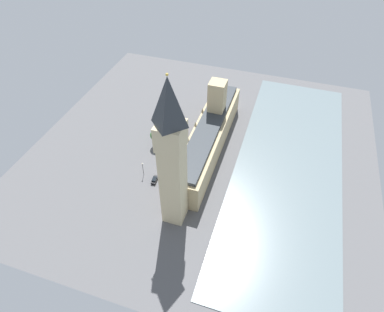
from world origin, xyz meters
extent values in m
plane|color=#565659|center=(0.00, 0.00, 0.00)|extent=(150.48, 150.48, 0.00)
cube|color=slate|center=(-38.23, 0.00, 0.12)|extent=(44.03, 135.44, 0.25)
cube|color=tan|center=(-2.00, 0.00, 6.07)|extent=(12.61, 70.11, 12.15)
cube|color=tan|center=(-2.00, -12.62, 13.86)|extent=(7.13, 7.13, 27.71)
cube|color=#2D3338|center=(-2.00, 0.00, 12.95)|extent=(9.58, 67.30, 1.60)
cone|color=tan|center=(3.90, -31.55, 13.59)|extent=(1.20, 1.20, 2.88)
cone|color=tan|center=(3.90, -21.03, 13.18)|extent=(1.20, 1.20, 2.07)
cone|color=tan|center=(3.90, -10.52, 13.32)|extent=(1.20, 1.20, 2.34)
cone|color=tan|center=(3.90, 0.00, 13.24)|extent=(1.20, 1.20, 2.18)
cone|color=tan|center=(3.90, 10.52, 13.40)|extent=(1.20, 1.20, 2.51)
cone|color=tan|center=(3.90, 21.03, 13.27)|extent=(1.20, 1.20, 2.24)
cone|color=tan|center=(3.90, 31.55, 13.62)|extent=(1.20, 1.20, 2.94)
cube|color=#CCBA8E|center=(-0.74, 39.21, 17.32)|extent=(7.44, 7.44, 34.64)
cube|color=#CCBA8E|center=(-0.74, 39.21, 39.02)|extent=(8.19, 8.19, 8.76)
cylinder|color=silver|center=(3.50, 39.21, 39.02)|extent=(0.25, 5.66, 5.66)
torus|color=black|center=(3.50, 39.21, 39.02)|extent=(0.24, 5.90, 5.90)
cylinder|color=silver|center=(-0.74, 34.97, 39.02)|extent=(5.66, 0.25, 5.66)
torus|color=black|center=(-0.74, 34.97, 39.02)|extent=(5.90, 0.24, 5.90)
pyramid|color=#2D3338|center=(-0.74, 39.21, 51.02)|extent=(8.19, 8.19, 15.26)
sphere|color=gold|center=(-0.74, 39.21, 59.05)|extent=(0.80, 0.80, 0.80)
cube|color=red|center=(12.23, -3.66, 2.65)|extent=(3.33, 10.67, 4.20)
cube|color=black|center=(12.23, -3.66, 2.73)|extent=(3.35, 10.27, 0.70)
cylinder|color=black|center=(13.67, -7.24, 0.55)|extent=(0.44, 1.12, 1.10)
cylinder|color=black|center=(11.37, -7.42, 0.55)|extent=(0.44, 1.12, 1.10)
cylinder|color=black|center=(13.08, 0.09, 0.55)|extent=(0.44, 1.12, 1.10)
cylinder|color=black|center=(10.79, -0.09, 0.55)|extent=(0.44, 1.12, 1.10)
cube|color=#19472D|center=(10.34, 4.96, 0.72)|extent=(1.93, 4.42, 0.75)
cube|color=black|center=(10.34, 5.18, 1.42)|extent=(1.60, 2.49, 0.65)
cylinder|color=black|center=(11.21, 3.56, 0.34)|extent=(0.26, 0.68, 0.68)
cylinder|color=black|center=(9.52, 3.54, 0.34)|extent=(0.26, 0.68, 0.68)
cylinder|color=black|center=(11.17, 6.38, 0.34)|extent=(0.26, 0.68, 0.68)
cylinder|color=black|center=(9.47, 6.35, 0.34)|extent=(0.26, 0.68, 0.68)
cube|color=black|center=(13.35, 25.44, 0.72)|extent=(2.23, 4.83, 0.75)
cube|color=black|center=(13.33, 25.67, 1.42)|extent=(1.78, 2.74, 0.65)
cylinder|color=black|center=(14.32, 24.00, 0.34)|extent=(0.30, 0.70, 0.68)
cylinder|color=black|center=(12.60, 23.87, 0.34)|extent=(0.30, 0.70, 0.68)
cylinder|color=black|center=(14.09, 27.00, 0.34)|extent=(0.30, 0.70, 0.68)
cylinder|color=black|center=(12.37, 26.87, 0.34)|extent=(0.30, 0.70, 0.68)
cylinder|color=black|center=(6.83, -29.50, 0.69)|extent=(0.55, 0.55, 1.38)
sphere|color=tan|center=(6.83, -29.50, 1.52)|extent=(0.27, 0.27, 0.27)
cube|color=black|center=(6.77, -29.22, 0.76)|extent=(0.33, 0.16, 0.25)
cylinder|color=brown|center=(20.82, 4.42, 1.92)|extent=(0.56, 0.56, 3.85)
ellipsoid|color=#2D6628|center=(20.82, 4.42, 6.03)|extent=(5.83, 5.83, 4.95)
cylinder|color=brown|center=(18.70, -11.48, 2.67)|extent=(0.56, 0.56, 5.33)
ellipsoid|color=#387533|center=(18.70, -11.48, 7.39)|extent=(5.49, 5.49, 4.66)
cylinder|color=black|center=(19.20, 23.48, 3.09)|extent=(0.18, 0.18, 6.19)
sphere|color=#F2EAC6|center=(19.20, 23.48, 6.47)|extent=(0.56, 0.56, 0.56)
camera|label=1|loc=(-29.44, 106.83, 100.66)|focal=30.62mm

